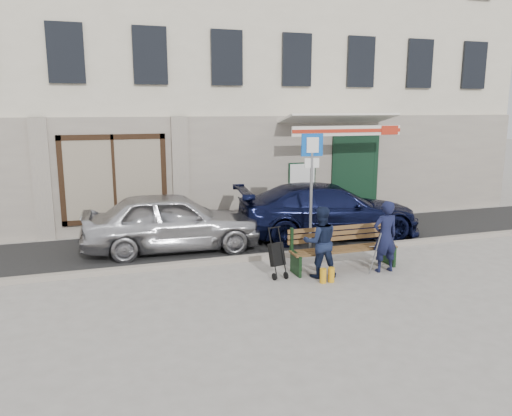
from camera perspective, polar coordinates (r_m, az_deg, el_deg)
name	(u,v)px	position (r m, az deg, el deg)	size (l,w,h in m)	color
ground	(291,280)	(10.31, 4.02, -8.17)	(80.00, 80.00, 0.00)	#9E9991
asphalt_lane	(247,241)	(13.10, -1.06, -3.82)	(60.00, 3.20, 0.01)	#282828
curb	(267,256)	(11.63, 1.25, -5.54)	(60.00, 0.18, 0.12)	#9E9384
building	(201,62)	(17.89, -6.31, 16.27)	(20.00, 8.27, 10.00)	beige
car_silver	(172,221)	(12.32, -9.52, -1.50)	(1.72, 4.28, 1.46)	#B6B6BB
car_navy	(328,210)	(13.60, 8.21, -0.26)	(2.02, 4.98, 1.44)	black
parking_sign	(312,173)	(11.91, 6.37, 4.02)	(0.53, 0.08, 2.85)	gray
bench	(342,249)	(10.95, 9.78, -4.61)	(2.40, 1.17, 0.98)	brown
man	(385,236)	(10.92, 14.55, -3.17)	(0.56, 0.37, 1.54)	#121634
woman	(320,242)	(10.34, 7.36, -3.86)	(0.72, 0.56, 1.49)	#131B35
stroller	(277,255)	(10.34, 2.40, -5.43)	(0.35, 0.46, 1.03)	black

